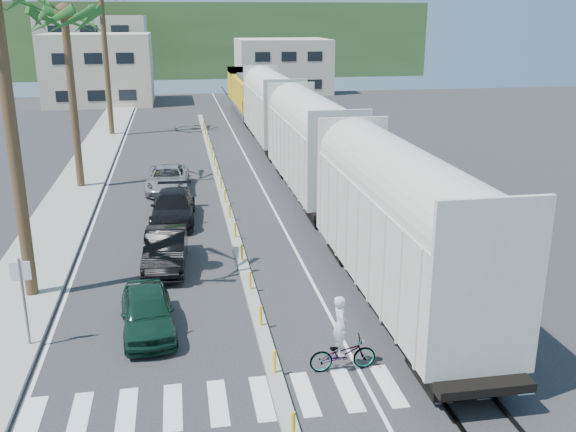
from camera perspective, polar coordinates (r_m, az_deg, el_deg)
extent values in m
plane|color=#28282B|center=(19.93, -1.65, -12.64)|extent=(140.00, 140.00, 0.00)
cube|color=gray|center=(43.67, -17.66, 3.47)|extent=(3.00, 90.00, 0.15)
cube|color=black|center=(46.65, -1.41, 5.09)|extent=(0.12, 100.00, 0.06)
cube|color=black|center=(46.88, 0.33, 5.16)|extent=(0.12, 100.00, 0.06)
cube|color=gray|center=(38.46, -5.96, 2.39)|extent=(0.45, 60.00, 0.15)
cylinder|color=yellow|center=(16.34, 0.47, -18.05)|extent=(0.10, 0.10, 0.70)
cylinder|color=yellow|center=(18.83, -1.21, -12.82)|extent=(0.10, 0.10, 0.70)
cylinder|color=yellow|center=(21.45, -2.44, -8.84)|extent=(0.10, 0.10, 0.70)
cylinder|color=yellow|center=(24.16, -3.38, -5.73)|extent=(0.10, 0.10, 0.70)
cylinder|color=yellow|center=(26.93, -4.12, -3.25)|extent=(0.10, 0.10, 0.70)
cylinder|color=yellow|center=(29.74, -4.72, -1.24)|extent=(0.10, 0.10, 0.70)
cylinder|color=yellow|center=(32.59, -5.21, 0.42)|extent=(0.10, 0.10, 0.70)
cylinder|color=yellow|center=(35.46, -5.63, 1.82)|extent=(0.10, 0.10, 0.70)
cylinder|color=yellow|center=(38.36, -5.98, 3.00)|extent=(0.10, 0.10, 0.70)
cylinder|color=yellow|center=(41.26, -6.28, 4.02)|extent=(0.10, 0.10, 0.70)
cylinder|color=yellow|center=(44.18, -6.55, 4.91)|extent=(0.10, 0.10, 0.70)
cylinder|color=yellow|center=(47.11, -6.78, 5.68)|extent=(0.10, 0.10, 0.70)
cylinder|color=yellow|center=(50.05, -6.98, 6.36)|extent=(0.10, 0.10, 0.70)
cylinder|color=yellow|center=(53.00, -7.17, 6.97)|extent=(0.10, 0.10, 0.70)
cylinder|color=yellow|center=(55.95, -7.33, 7.51)|extent=(0.10, 0.10, 0.70)
cylinder|color=yellow|center=(58.91, -7.48, 8.00)|extent=(0.10, 0.10, 0.70)
cube|color=silver|center=(18.25, -0.71, -15.73)|extent=(14.00, 2.20, 0.01)
cube|color=silver|center=(43.48, -15.43, 3.51)|extent=(0.12, 90.00, 0.01)
cube|color=silver|center=(43.53, -3.15, 4.13)|extent=(0.12, 90.00, 0.01)
cube|color=beige|center=(22.50, 9.92, -1.74)|extent=(3.00, 12.88, 3.40)
cylinder|color=beige|center=(22.01, 10.14, 2.45)|extent=(2.90, 12.58, 2.90)
cube|color=black|center=(23.31, 9.64, -6.85)|extent=(2.60, 12.88, 1.00)
cube|color=beige|center=(36.47, 2.05, 5.88)|extent=(3.00, 12.88, 3.40)
cylinder|color=beige|center=(36.17, 2.08, 8.52)|extent=(2.90, 12.58, 2.90)
cube|color=black|center=(36.97, 2.02, 2.54)|extent=(2.60, 12.88, 1.00)
cube|color=beige|center=(51.03, -1.45, 9.20)|extent=(3.00, 12.88, 3.40)
cylinder|color=beige|center=(50.82, -1.46, 11.10)|extent=(2.90, 12.58, 2.90)
cube|color=black|center=(51.39, -1.43, 6.77)|extent=(2.60, 12.88, 1.00)
cube|color=#4C4C4F|center=(66.97, -3.49, 9.71)|extent=(3.00, 17.00, 0.50)
cube|color=#C78D13|center=(65.80, -3.41, 10.94)|extent=(2.70, 12.24, 2.60)
cube|color=#C78D13|center=(72.47, -4.05, 11.76)|extent=(3.00, 3.74, 3.20)
cube|color=black|center=(67.06, -3.48, 9.21)|extent=(2.60, 13.60, 0.90)
cylinder|color=brown|center=(24.17, -23.17, 5.33)|extent=(0.44, 0.44, 11.00)
cylinder|color=brown|center=(39.84, -18.56, 9.34)|extent=(0.44, 0.44, 10.00)
sphere|color=#1C5A21|center=(39.53, -19.30, 16.73)|extent=(3.20, 3.20, 3.20)
cylinder|color=brown|center=(57.50, -15.84, 12.80)|extent=(0.44, 0.44, 12.00)
cylinder|color=slate|center=(21.45, -22.36, -7.27)|extent=(0.08, 0.08, 3.00)
cube|color=silver|center=(21.04, -22.70, -4.54)|extent=(0.60, 0.04, 0.60)
cube|color=#BBAF95|center=(79.78, -16.43, 12.42)|extent=(12.00, 10.00, 8.00)
cube|color=#BBAF95|center=(95.81, -16.70, 13.72)|extent=(14.00, 12.00, 10.00)
cube|color=#BBAF95|center=(88.51, -0.50, 13.21)|extent=(12.00, 10.00, 7.00)
cube|color=#385628|center=(117.18, -9.02, 15.26)|extent=(80.00, 20.00, 12.00)
imported|color=#103224|center=(21.71, -12.39, -8.29)|extent=(2.43, 4.48, 1.42)
imported|color=black|center=(26.89, -10.82, -2.94)|extent=(2.14, 4.87, 1.55)
imported|color=black|center=(32.73, -10.18, 0.77)|extent=(2.66, 5.47, 1.53)
imported|color=#A4A7A9|center=(38.75, -10.66, 3.29)|extent=(2.93, 5.46, 1.45)
imported|color=#9EA0A5|center=(19.25, 4.88, -12.10)|extent=(0.76, 2.00, 1.04)
imported|color=silver|center=(18.78, 4.66, -9.64)|extent=(0.68, 0.46, 1.81)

